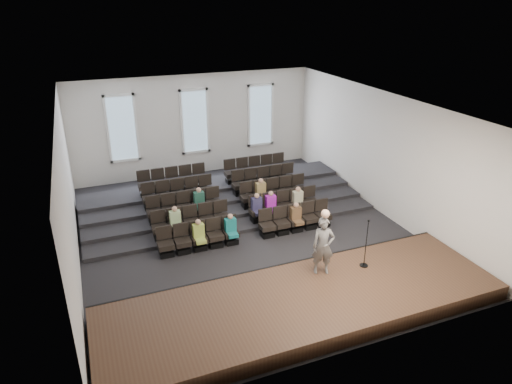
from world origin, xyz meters
TOP-DOWN VIEW (x-y plane):
  - ground at (0.00, 0.00)m, footprint 14.00×14.00m
  - ceiling at (0.00, 0.00)m, footprint 12.00×14.00m
  - wall_back at (0.00, 7.02)m, footprint 12.00×0.04m
  - wall_front at (0.00, -7.02)m, footprint 12.00×0.04m
  - wall_left at (-6.02, 0.00)m, footprint 0.04×14.00m
  - wall_right at (6.02, 0.00)m, footprint 0.04×14.00m
  - stage at (0.00, -5.10)m, footprint 11.80×3.60m
  - stage_lip at (0.00, -3.33)m, footprint 11.80×0.06m
  - risers at (0.00, 3.17)m, footprint 11.80×4.80m
  - seating_rows at (-0.00, 1.54)m, footprint 6.80×4.70m
  - windows at (0.00, 6.95)m, footprint 8.44×0.10m
  - audience at (0.15, 0.34)m, footprint 5.45×2.64m
  - speaker at (1.05, -4.17)m, footprint 0.79×0.64m
  - mic_stand at (2.49, -4.36)m, footprint 0.27×0.27m

SIDE VIEW (x-z plane):
  - ground at x=0.00m, z-range 0.00..0.00m
  - risers at x=0.00m, z-range -0.10..0.50m
  - stage at x=0.00m, z-range 0.00..0.50m
  - stage_lip at x=0.00m, z-range -0.01..0.51m
  - seating_rows at x=0.00m, z-range -0.15..1.52m
  - audience at x=0.15m, z-range 0.26..1.36m
  - mic_stand at x=2.49m, z-range 0.17..1.81m
  - speaker at x=1.05m, z-range 0.50..2.36m
  - wall_back at x=0.00m, z-range 0.00..5.00m
  - wall_front at x=0.00m, z-range 0.00..5.00m
  - wall_left at x=-6.02m, z-range 0.00..5.00m
  - wall_right at x=6.02m, z-range 0.00..5.00m
  - windows at x=0.00m, z-range 1.08..4.32m
  - ceiling at x=0.00m, z-range 5.00..5.02m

